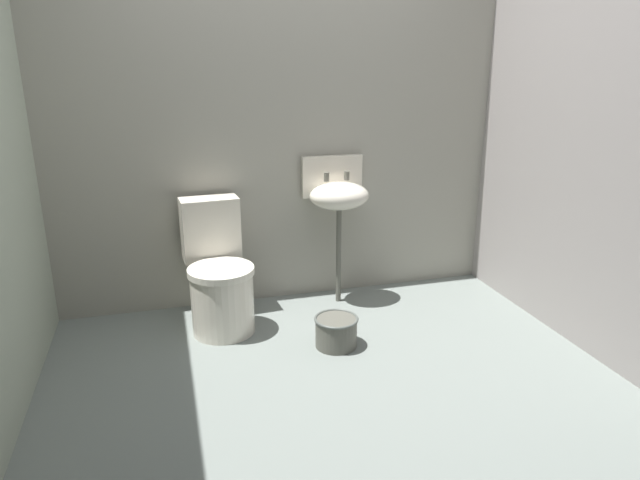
% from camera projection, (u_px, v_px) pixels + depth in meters
% --- Properties ---
extents(ground_plane, '(3.39, 2.84, 0.08)m').
position_uv_depth(ground_plane, '(336.00, 393.00, 2.93)').
color(ground_plane, slate).
extents(wall_back, '(3.39, 0.10, 2.38)m').
position_uv_depth(wall_back, '(280.00, 126.00, 3.72)').
color(wall_back, '#9A978A').
rests_on(wall_back, ground).
extents(wall_right, '(0.10, 2.64, 2.38)m').
position_uv_depth(wall_right, '(606.00, 141.00, 3.05)').
color(wall_right, gray).
rests_on(wall_right, ground).
extents(toilet_near_wall, '(0.43, 0.62, 0.78)m').
position_uv_depth(toilet_near_wall, '(219.00, 278.00, 3.49)').
color(toilet_near_wall, silver).
rests_on(toilet_near_wall, ground).
extents(sink, '(0.42, 0.35, 0.99)m').
position_uv_depth(sink, '(338.00, 194.00, 3.74)').
color(sink, '#56554C').
rests_on(sink, ground).
extents(bucket, '(0.26, 0.26, 0.18)m').
position_uv_depth(bucket, '(336.00, 331.00, 3.30)').
color(bucket, '#56554C').
rests_on(bucket, ground).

